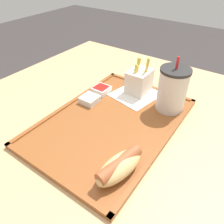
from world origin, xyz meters
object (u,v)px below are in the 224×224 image
Objects in this scene: hot_dog_far at (119,166)px; sauce_cup_mayo at (90,99)px; sauce_cup_ketchup at (101,90)px; fries_carton at (139,81)px; soda_cup at (172,89)px.

sauce_cup_mayo is at bearing -127.48° from hot_dog_far.
hot_dog_far is 0.29m from sauce_cup_mayo.
sauce_cup_ketchup is (-0.24, -0.23, -0.01)m from hot_dog_far.
hot_dog_far is at bearing 22.80° from fries_carton.
soda_cup reaches higher than sauce_cup_mayo.
sauce_cup_ketchup is (0.08, -0.10, -0.03)m from fries_carton.
soda_cup is 3.19× the size of sauce_cup_mayo.
soda_cup is at bearing 77.32° from fries_carton.
sauce_cup_ketchup is at bearing -175.25° from sauce_cup_mayo.
hot_dog_far is at bearing 43.97° from sauce_cup_ketchup.
hot_dog_far is 1.04× the size of fries_carton.
soda_cup is 3.19× the size of sauce_cup_ketchup.
hot_dog_far is 2.54× the size of sauce_cup_ketchup.
sauce_cup_mayo is (0.12, -0.22, -0.05)m from soda_cup.
soda_cup is 0.25m from sauce_cup_mayo.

